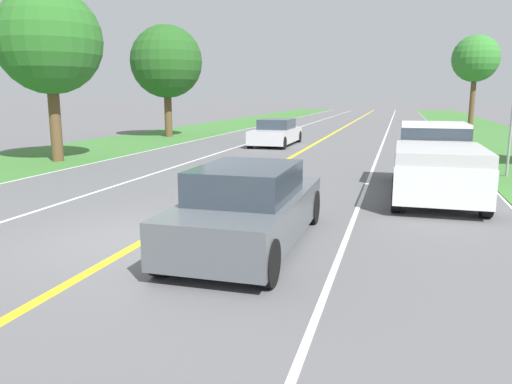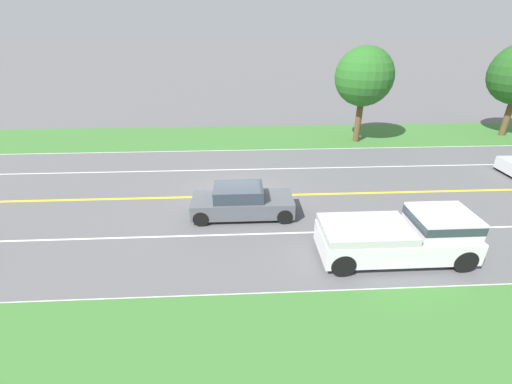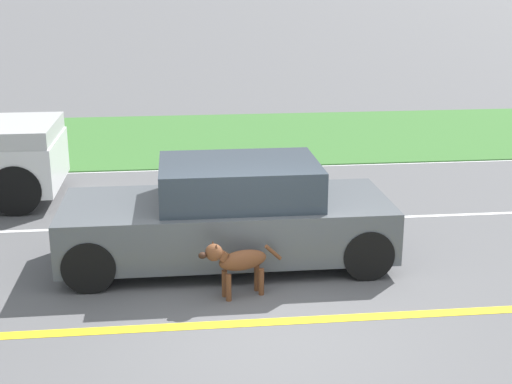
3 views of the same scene
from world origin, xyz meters
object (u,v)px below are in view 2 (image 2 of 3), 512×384
at_px(ego_car, 242,202).
at_px(dog, 242,194).
at_px(pickup_truck, 403,235).
at_px(roadside_tree_left_near, 364,77).

relative_size(ego_car, dog, 4.15).
height_order(dog, pickup_truck, pickup_truck).
xyz_separation_m(dog, pickup_truck, (4.56, 5.74, 0.46)).
bearing_deg(dog, roadside_tree_left_near, 120.09).
relative_size(pickup_truck, roadside_tree_left_near, 0.83).
xyz_separation_m(ego_car, dog, (-1.18, 0.01, -0.19)).
xyz_separation_m(pickup_truck, roadside_tree_left_near, (-13.80, 2.79, 3.61)).
xyz_separation_m(ego_car, pickup_truck, (3.38, 5.75, 0.26)).
bearing_deg(ego_car, pickup_truck, 59.57).
height_order(pickup_truck, roadside_tree_left_near, roadside_tree_left_near).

